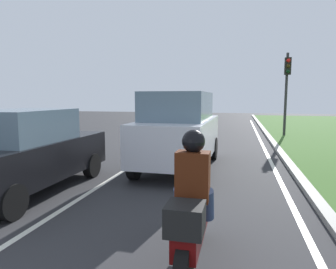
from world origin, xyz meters
TOP-DOWN VIEW (x-y plane):
  - ground_plane at (0.00, 14.00)m, footprint 60.00×60.00m
  - lane_line_center at (-0.70, 14.00)m, footprint 0.12×32.00m
  - lane_line_right_edge at (3.60, 14.00)m, footprint 0.12×32.00m
  - curb_right at (4.10, 14.00)m, footprint 0.24×48.00m
  - car_suv_ahead at (0.80, 9.71)m, footprint 2.03×4.53m
  - car_sedan_left_lane at (-2.08, 6.67)m, footprint 1.84×4.30m
  - motorcycle at (2.01, 4.46)m, footprint 0.40×1.90m
  - rider_person at (2.01, 4.51)m, footprint 0.50×0.40m
  - traffic_light_near_right at (4.97, 18.26)m, footprint 0.32×0.50m

SIDE VIEW (x-z plane):
  - ground_plane at x=0.00m, z-range 0.00..0.00m
  - lane_line_center at x=-0.70m, z-range 0.00..0.01m
  - lane_line_right_edge at x=3.60m, z-range 0.00..0.01m
  - curb_right at x=4.10m, z-range 0.00..0.12m
  - motorcycle at x=2.01m, z-range 0.07..1.08m
  - car_sedan_left_lane at x=-2.08m, z-range -0.01..1.85m
  - car_suv_ahead at x=0.80m, z-range 0.03..2.31m
  - rider_person at x=2.01m, z-range 0.61..1.77m
  - traffic_light_near_right at x=4.97m, z-range 0.79..5.29m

